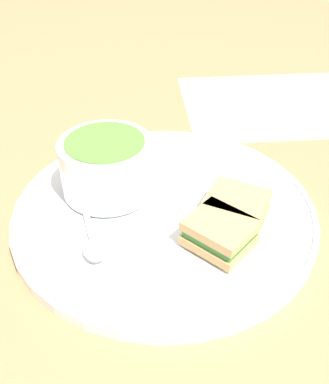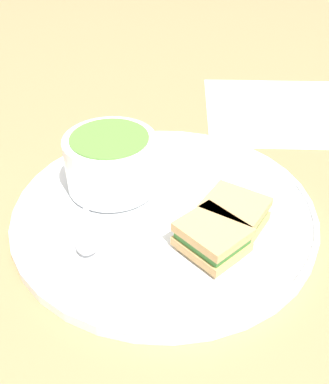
{
  "view_description": "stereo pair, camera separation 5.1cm",
  "coord_description": "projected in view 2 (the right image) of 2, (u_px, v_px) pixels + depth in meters",
  "views": [
    {
      "loc": [
        0.38,
        -0.15,
        0.34
      ],
      "look_at": [
        0.0,
        0.0,
        0.04
      ],
      "focal_mm": 42.0,
      "sensor_mm": 36.0,
      "label": 1
    },
    {
      "loc": [
        0.4,
        -0.1,
        0.34
      ],
      "look_at": [
        0.0,
        0.0,
        0.04
      ],
      "focal_mm": 42.0,
      "sensor_mm": 36.0,
      "label": 2
    }
  ],
  "objects": [
    {
      "name": "plate",
      "position": [
        164.0,
        210.0,
        0.53
      ],
      "size": [
        0.35,
        0.35,
        0.02
      ],
      "color": "white",
      "rests_on": "ground_plane"
    },
    {
      "name": "ground_plane",
      "position": [
        164.0,
        216.0,
        0.53
      ],
      "size": [
        2.4,
        2.4,
        0.0
      ],
      "primitive_type": "plane",
      "color": "#9E754C"
    },
    {
      "name": "sandwich_half_near",
      "position": [
        212.0,
        237.0,
        0.46
      ],
      "size": [
        0.08,
        0.08,
        0.03
      ],
      "rotation": [
        0.0,
        0.0,
        0.5
      ],
      "color": "tan",
      "rests_on": "plate"
    },
    {
      "name": "menu_sheet",
      "position": [
        299.0,
        111.0,
        0.75
      ],
      "size": [
        0.32,
        0.36,
        0.0
      ],
      "rotation": [
        0.0,
        0.0,
        -0.28
      ],
      "color": "white",
      "rests_on": "ground_plane"
    },
    {
      "name": "spoon",
      "position": [
        87.0,
        238.0,
        0.47
      ],
      "size": [
        0.12,
        0.03,
        0.01
      ],
      "rotation": [
        0.0,
        0.0,
        6.21
      ],
      "color": "silver",
      "rests_on": "plate"
    },
    {
      "name": "sandwich_half_far",
      "position": [
        234.0,
        213.0,
        0.49
      ],
      "size": [
        0.09,
        0.09,
        0.03
      ],
      "rotation": [
        0.0,
        0.0,
        0.77
      ],
      "color": "tan",
      "rests_on": "plate"
    },
    {
      "name": "soup_bowl",
      "position": [
        111.0,
        162.0,
        0.53
      ],
      "size": [
        0.11,
        0.11,
        0.07
      ],
      "color": "white",
      "rests_on": "plate"
    }
  ]
}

